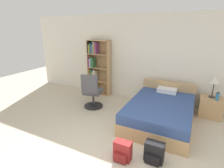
{
  "coord_description": "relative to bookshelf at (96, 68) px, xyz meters",
  "views": [
    {
      "loc": [
        1.05,
        -1.87,
        2.2
      ],
      "look_at": [
        -0.87,
        1.98,
        0.81
      ],
      "focal_mm": 28.0,
      "sensor_mm": 36.0,
      "label": 1
    }
  ],
  "objects": [
    {
      "name": "backpack_black",
      "position": [
        2.57,
        -2.38,
        -0.75
      ],
      "size": [
        0.32,
        0.23,
        0.36
      ],
      "color": "black",
      "rests_on": "ground_plane"
    },
    {
      "name": "nightstand",
      "position": [
        3.47,
        -0.14,
        -0.66
      ],
      "size": [
        0.53,
        0.47,
        0.51
      ],
      "color": "tan",
      "rests_on": "ground_plane"
    },
    {
      "name": "backpack_red",
      "position": [
        2.07,
        -2.58,
        -0.75
      ],
      "size": [
        0.3,
        0.22,
        0.35
      ],
      "color": "maroon",
      "rests_on": "ground_plane"
    },
    {
      "name": "bookshelf",
      "position": [
        0.0,
        0.0,
        0.0
      ],
      "size": [
        0.77,
        0.27,
        1.82
      ],
      "color": "tan",
      "rests_on": "ground_plane"
    },
    {
      "name": "office_chair",
      "position": [
        0.49,
        -1.07,
        -0.45
      ],
      "size": [
        0.58,
        0.65,
        1.02
      ],
      "color": "#232326",
      "rests_on": "ground_plane"
    },
    {
      "name": "wall_back",
      "position": [
        1.97,
        0.19,
        0.38
      ],
      "size": [
        9.0,
        0.06,
        2.6
      ],
      "color": "silver",
      "rests_on": "ground_plane"
    },
    {
      "name": "table_lamp",
      "position": [
        3.46,
        -0.1,
        0.04
      ],
      "size": [
        0.24,
        0.24,
        0.55
      ],
      "color": "#333333",
      "rests_on": "nightstand"
    },
    {
      "name": "water_bottle",
      "position": [
        3.57,
        -0.25,
        -0.31
      ],
      "size": [
        0.08,
        0.08,
        0.21
      ],
      "color": "teal",
      "rests_on": "nightstand"
    },
    {
      "name": "bed",
      "position": [
        2.38,
        -0.95,
        -0.66
      ],
      "size": [
        1.44,
        2.06,
        0.76
      ],
      "color": "tan",
      "rests_on": "ground_plane"
    }
  ]
}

